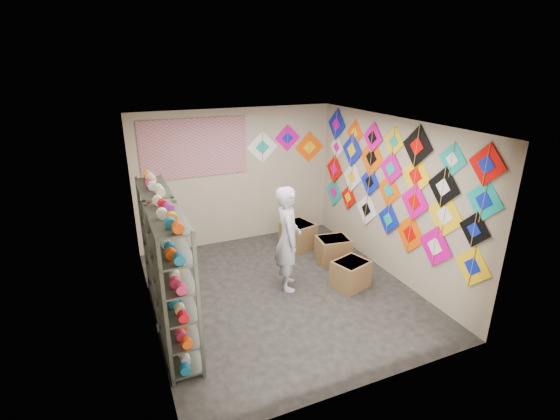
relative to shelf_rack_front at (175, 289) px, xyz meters
name	(u,v)px	position (x,y,z in m)	size (l,w,h in m)	color
ground	(282,291)	(1.78, 0.85, -0.95)	(4.50, 4.50, 0.00)	black
room_walls	(282,196)	(1.78, 0.85, 0.69)	(4.50, 4.50, 4.50)	tan
shelf_rack_front	(175,289)	(0.00, 0.00, 0.00)	(0.40, 1.10, 1.90)	#4C5147
shelf_rack_back	(160,246)	(0.00, 1.30, 0.00)	(0.40, 1.10, 1.90)	#4C5147
string_spools	(166,259)	(0.00, 0.65, 0.10)	(0.12, 2.36, 0.12)	#E2295B
kite_wall_display	(391,182)	(3.76, 0.84, 0.68)	(0.06, 4.27, 2.08)	yellow
back_wall_kites	(287,145)	(2.87, 3.09, 0.97)	(1.70, 0.02, 0.83)	white
poster	(195,148)	(0.98, 3.08, 1.05)	(2.00, 0.01, 1.10)	#7D489D
shopkeeper	(288,239)	(1.94, 0.96, -0.08)	(0.59, 0.73, 1.74)	silver
carton_a	(351,274)	(2.89, 0.55, -0.72)	(0.55, 0.46, 0.46)	brown
carton_b	(333,250)	(3.07, 1.44, -0.71)	(0.58, 0.47, 0.47)	brown
carton_c	(298,235)	(2.75, 2.25, -0.69)	(0.53, 0.59, 0.51)	brown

